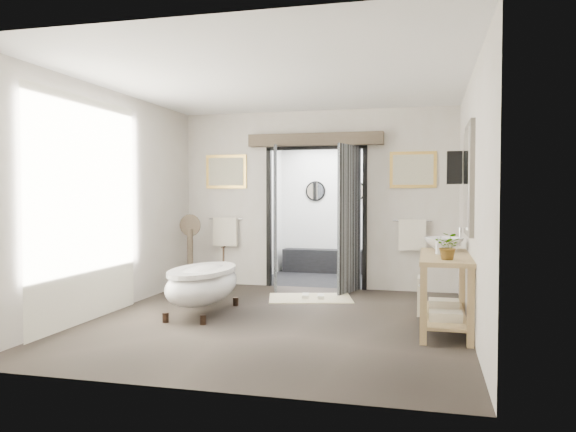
% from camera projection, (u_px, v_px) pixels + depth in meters
% --- Properties ---
extents(ground_plane, '(5.00, 5.00, 0.00)m').
position_uv_depth(ground_plane, '(276.00, 320.00, 6.82)').
color(ground_plane, '#4A4038').
extents(room_shell, '(4.52, 5.02, 2.91)m').
position_uv_depth(room_shell, '(270.00, 167.00, 6.63)').
color(room_shell, silver).
rests_on(room_shell, ground_plane).
extents(shower_room, '(2.22, 2.01, 2.51)m').
position_uv_depth(shower_room, '(331.00, 227.00, 10.65)').
color(shower_room, black).
rests_on(shower_room, ground_plane).
extents(back_wall_dressing, '(3.82, 0.79, 2.52)m').
position_uv_depth(back_wall_dressing, '(314.00, 193.00, 9.00)').
color(back_wall_dressing, black).
rests_on(back_wall_dressing, ground_plane).
extents(clawfoot_tub, '(0.73, 1.64, 0.80)m').
position_uv_depth(clawfoot_tub, '(203.00, 283.00, 7.20)').
color(clawfoot_tub, black).
rests_on(clawfoot_tub, ground_plane).
extents(vanity, '(0.57, 1.60, 0.85)m').
position_uv_depth(vanity, '(443.00, 285.00, 6.36)').
color(vanity, tan).
rests_on(vanity, ground_plane).
extents(pedestal_mirror, '(0.36, 0.23, 1.22)m').
position_uv_depth(pedestal_mirror, '(190.00, 257.00, 9.06)').
color(pedestal_mirror, brown).
rests_on(pedestal_mirror, ground_plane).
extents(rug, '(1.36, 1.08, 0.01)m').
position_uv_depth(rug, '(310.00, 298.00, 8.25)').
color(rug, beige).
rests_on(rug, ground_plane).
extents(slippers, '(0.37, 0.26, 0.05)m').
position_uv_depth(slippers, '(313.00, 296.00, 8.25)').
color(slippers, silver).
rests_on(slippers, rug).
extents(basin, '(0.62, 0.62, 0.16)m').
position_uv_depth(basin, '(443.00, 244.00, 6.77)').
color(basin, white).
rests_on(basin, vanity).
extents(plant, '(0.32, 0.31, 0.29)m').
position_uv_depth(plant, '(449.00, 246.00, 5.84)').
color(plant, gray).
rests_on(plant, vanity).
extents(soap_bottle_a, '(0.11, 0.11, 0.21)m').
position_uv_depth(soap_bottle_a, '(440.00, 245.00, 6.39)').
color(soap_bottle_a, gray).
rests_on(soap_bottle_a, vanity).
extents(soap_bottle_b, '(0.13, 0.13, 0.15)m').
position_uv_depth(soap_bottle_b, '(438.00, 243.00, 6.95)').
color(soap_bottle_b, gray).
rests_on(soap_bottle_b, vanity).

